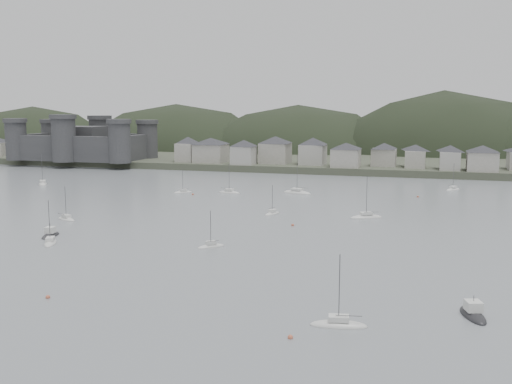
% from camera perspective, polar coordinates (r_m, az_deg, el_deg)
% --- Properties ---
extents(ground, '(900.00, 900.00, 0.00)m').
position_cam_1_polar(ground, '(94.47, -13.20, -9.95)').
color(ground, slate).
rests_on(ground, ground).
extents(far_shore_land, '(900.00, 250.00, 3.00)m').
position_cam_1_polar(far_shore_land, '(376.44, 9.56, 3.96)').
color(far_shore_land, '#383D2D').
rests_on(far_shore_land, ground).
extents(forested_ridge, '(851.55, 103.94, 102.57)m').
position_cam_1_polar(forested_ridge, '(351.76, 9.78, 1.56)').
color(forested_ridge, black).
rests_on(forested_ridge, ground).
extents(castle, '(66.00, 43.00, 20.00)m').
position_cam_1_polar(castle, '(306.43, -16.23, 4.55)').
color(castle, '#363739').
rests_on(castle, far_shore_land).
extents(waterfront_town, '(451.48, 28.46, 12.92)m').
position_cam_1_polar(waterfront_town, '(261.90, 17.64, 3.41)').
color(waterfront_town, gray).
rests_on(waterfront_town, far_shore_land).
extents(moored_fleet, '(236.19, 164.89, 14.05)m').
position_cam_1_polar(moored_fleet, '(155.08, -6.07, -2.54)').
color(moored_fleet, silver).
rests_on(moored_fleet, ground).
extents(motor_launch_near, '(4.74, 7.92, 3.79)m').
position_cam_1_polar(motor_launch_near, '(90.14, 20.05, -10.94)').
color(motor_launch_near, black).
rests_on(motor_launch_near, ground).
extents(motor_launch_far, '(3.50, 7.22, 3.67)m').
position_cam_1_polar(motor_launch_far, '(142.16, -19.07, -3.90)').
color(motor_launch_far, black).
rests_on(motor_launch_far, ground).
extents(mooring_buoys, '(72.05, 126.31, 0.70)m').
position_cam_1_polar(mooring_buoys, '(140.14, 1.03, -3.68)').
color(mooring_buoys, '#B8593D').
rests_on(mooring_buoys, ground).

